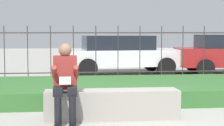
# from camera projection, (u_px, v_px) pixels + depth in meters

# --- Properties ---
(ground_plane) EXTENTS (60.00, 60.00, 0.00)m
(ground_plane) POSITION_uv_depth(u_px,v_px,m) (131.00, 118.00, 6.43)
(ground_plane) COLOR #9E9B93
(stone_bench) EXTENTS (2.28, 0.48, 0.50)m
(stone_bench) POSITION_uv_depth(u_px,v_px,m) (112.00, 106.00, 6.38)
(stone_bench) COLOR gray
(stone_bench) RESTS_ON ground_plane
(person_seated_reader) EXTENTS (0.42, 0.73, 1.30)m
(person_seated_reader) POSITION_uv_depth(u_px,v_px,m) (65.00, 80.00, 5.98)
(person_seated_reader) COLOR black
(person_seated_reader) RESTS_ON ground_plane
(grass_berm) EXTENTS (10.96, 2.94, 0.33)m
(grass_berm) POSITION_uv_depth(u_px,v_px,m) (116.00, 90.00, 8.57)
(grass_berm) COLOR #33662D
(grass_berm) RESTS_ON ground_plane
(iron_fence) EXTENTS (8.96, 0.03, 1.67)m
(iron_fence) POSITION_uv_depth(u_px,v_px,m) (107.00, 53.00, 10.74)
(iron_fence) COLOR #332D28
(iron_fence) RESTS_ON ground_plane
(car_parked_center) EXTENTS (4.47, 2.25, 1.37)m
(car_parked_center) POSITION_uv_depth(u_px,v_px,m) (121.00, 54.00, 13.34)
(car_parked_center) COLOR silver
(car_parked_center) RESTS_ON ground_plane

